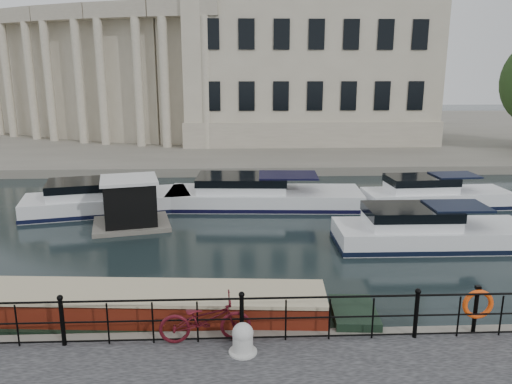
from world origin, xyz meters
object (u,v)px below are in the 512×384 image
bicycle (205,319)px  mooring_bollard (243,339)px  life_ring_post (478,305)px  narrowboat (112,320)px  harbour_hut (130,205)px

bicycle → mooring_bollard: 1.01m
life_ring_post → narrowboat: 8.90m
narrowboat → harbour_hut: (-1.32, 9.00, 0.59)m
mooring_bollard → narrowboat: bearing=149.6°
bicycle → narrowboat: (-2.46, 1.42, -0.73)m
bicycle → harbour_hut: bearing=15.8°
mooring_bollard → life_ring_post: life_ring_post is taller
life_ring_post → harbour_hut: size_ratio=0.32×
life_ring_post → harbour_hut: (-10.07, 10.37, -0.34)m
life_ring_post → mooring_bollard: bearing=-174.1°
bicycle → life_ring_post: size_ratio=1.75×
bicycle → narrowboat: 2.94m
mooring_bollard → life_ring_post: size_ratio=0.59×
bicycle → harbour_hut: (-3.78, 10.42, -0.14)m
life_ring_post → harbour_hut: harbour_hut is taller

